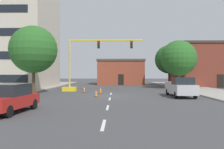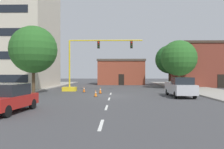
{
  "view_description": "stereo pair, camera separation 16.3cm",
  "coord_description": "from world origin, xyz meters",
  "px_view_note": "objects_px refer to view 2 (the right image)",
  "views": [
    {
      "loc": [
        0.57,
        -24.81,
        2.39
      ],
      "look_at": [
        0.04,
        7.71,
        2.21
      ],
      "focal_mm": 37.63,
      "sensor_mm": 36.0,
      "label": 1
    },
    {
      "loc": [
        0.74,
        -24.81,
        2.39
      ],
      "look_at": [
        0.04,
        7.71,
        2.21
      ],
      "focal_mm": 37.63,
      "sensor_mm": 36.0,
      "label": 2
    }
  ],
  "objects_px": {
    "traffic_signal_gantry": "(80,74)",
    "traffic_cone_roadside_b": "(84,89)",
    "sedan_red_near_left": "(8,98)",
    "traffic_cone_roadside_c": "(100,90)",
    "pickup_truck_silver": "(180,87)",
    "tree_right_far": "(169,59)",
    "tree_right_mid": "(179,58)",
    "traffic_cone_roadside_a": "(96,93)",
    "tree_left_near": "(33,50)"
  },
  "relations": [
    {
      "from": "pickup_truck_silver",
      "to": "traffic_cone_roadside_a",
      "type": "height_order",
      "value": "pickup_truck_silver"
    },
    {
      "from": "traffic_signal_gantry",
      "to": "traffic_cone_roadside_b",
      "type": "bearing_deg",
      "value": -67.59
    },
    {
      "from": "tree_right_mid",
      "to": "tree_left_near",
      "type": "relative_size",
      "value": 0.95
    },
    {
      "from": "traffic_cone_roadside_a",
      "to": "pickup_truck_silver",
      "type": "bearing_deg",
      "value": 0.6
    },
    {
      "from": "tree_right_mid",
      "to": "traffic_cone_roadside_a",
      "type": "xyz_separation_m",
      "value": [
        -11.76,
        -12.73,
        -4.39
      ]
    },
    {
      "from": "traffic_cone_roadside_a",
      "to": "tree_right_far",
      "type": "bearing_deg",
      "value": 59.46
    },
    {
      "from": "traffic_signal_gantry",
      "to": "traffic_cone_roadside_c",
      "type": "distance_m",
      "value": 5.07
    },
    {
      "from": "tree_right_far",
      "to": "pickup_truck_silver",
      "type": "distance_m",
      "value": 20.91
    },
    {
      "from": "tree_right_mid",
      "to": "sedan_red_near_left",
      "type": "bearing_deg",
      "value": -125.74
    },
    {
      "from": "traffic_signal_gantry",
      "to": "traffic_cone_roadside_a",
      "type": "xyz_separation_m",
      "value": [
        2.72,
        -7.35,
        -2.0
      ]
    },
    {
      "from": "tree_left_near",
      "to": "tree_right_mid",
      "type": "bearing_deg",
      "value": 26.1
    },
    {
      "from": "traffic_signal_gantry",
      "to": "traffic_cone_roadside_a",
      "type": "height_order",
      "value": "traffic_signal_gantry"
    },
    {
      "from": "traffic_cone_roadside_a",
      "to": "traffic_cone_roadside_c",
      "type": "relative_size",
      "value": 0.91
    },
    {
      "from": "pickup_truck_silver",
      "to": "traffic_cone_roadside_b",
      "type": "bearing_deg",
      "value": 152.69
    },
    {
      "from": "tree_left_near",
      "to": "tree_right_far",
      "type": "relative_size",
      "value": 1.03
    },
    {
      "from": "pickup_truck_silver",
      "to": "traffic_cone_roadside_a",
      "type": "relative_size",
      "value": 7.8
    },
    {
      "from": "traffic_cone_roadside_b",
      "to": "traffic_cone_roadside_a",
      "type": "bearing_deg",
      "value": -70.37
    },
    {
      "from": "traffic_signal_gantry",
      "to": "tree_right_mid",
      "type": "relative_size",
      "value": 1.41
    },
    {
      "from": "traffic_cone_roadside_c",
      "to": "tree_left_near",
      "type": "bearing_deg",
      "value": -176.78
    },
    {
      "from": "pickup_truck_silver",
      "to": "traffic_cone_roadside_c",
      "type": "height_order",
      "value": "pickup_truck_silver"
    },
    {
      "from": "tree_right_mid",
      "to": "pickup_truck_silver",
      "type": "xyz_separation_m",
      "value": [
        -3.19,
        -12.64,
        -3.75
      ]
    },
    {
      "from": "tree_right_mid",
      "to": "traffic_cone_roadside_b",
      "type": "relative_size",
      "value": 10.16
    },
    {
      "from": "pickup_truck_silver",
      "to": "traffic_cone_roadside_a",
      "type": "xyz_separation_m",
      "value": [
        -8.57,
        -0.09,
        -0.63
      ]
    },
    {
      "from": "sedan_red_near_left",
      "to": "traffic_cone_roadside_c",
      "type": "bearing_deg",
      "value": 71.04
    },
    {
      "from": "tree_right_far",
      "to": "tree_left_near",
      "type": "bearing_deg",
      "value": -138.88
    },
    {
      "from": "sedan_red_near_left",
      "to": "traffic_cone_roadside_b",
      "type": "bearing_deg",
      "value": 80.93
    },
    {
      "from": "traffic_signal_gantry",
      "to": "sedan_red_near_left",
      "type": "distance_m",
      "value": 17.22
    },
    {
      "from": "tree_right_far",
      "to": "sedan_red_near_left",
      "type": "bearing_deg",
      "value": -118.62
    },
    {
      "from": "traffic_cone_roadside_c",
      "to": "tree_right_mid",
      "type": "bearing_deg",
      "value": 37.99
    },
    {
      "from": "tree_right_far",
      "to": "traffic_cone_roadside_a",
      "type": "bearing_deg",
      "value": -120.54
    },
    {
      "from": "sedan_red_near_left",
      "to": "traffic_cone_roadside_b",
      "type": "height_order",
      "value": "sedan_red_near_left"
    },
    {
      "from": "tree_right_far",
      "to": "traffic_cone_roadside_b",
      "type": "bearing_deg",
      "value": -133.35
    },
    {
      "from": "traffic_cone_roadside_b",
      "to": "pickup_truck_silver",
      "type": "bearing_deg",
      "value": -27.31
    },
    {
      "from": "traffic_cone_roadside_c",
      "to": "sedan_red_near_left",
      "type": "bearing_deg",
      "value": -108.96
    },
    {
      "from": "tree_left_near",
      "to": "traffic_cone_roadside_c",
      "type": "bearing_deg",
      "value": 3.22
    },
    {
      "from": "sedan_red_near_left",
      "to": "traffic_cone_roadside_c",
      "type": "distance_m",
      "value": 14.22
    },
    {
      "from": "traffic_cone_roadside_b",
      "to": "traffic_cone_roadside_c",
      "type": "distance_m",
      "value": 2.84
    },
    {
      "from": "tree_left_near",
      "to": "sedan_red_near_left",
      "type": "distance_m",
      "value": 14.04
    },
    {
      "from": "traffic_signal_gantry",
      "to": "sedan_red_near_left",
      "type": "xyz_separation_m",
      "value": [
        -1.69,
        -17.08,
        -1.45
      ]
    },
    {
      "from": "tree_right_mid",
      "to": "sedan_red_near_left",
      "type": "distance_m",
      "value": 27.94
    },
    {
      "from": "sedan_red_near_left",
      "to": "traffic_cone_roadside_a",
      "type": "distance_m",
      "value": 10.7
    },
    {
      "from": "traffic_cone_roadside_a",
      "to": "traffic_cone_roadside_b",
      "type": "xyz_separation_m",
      "value": [
        -1.97,
        5.53,
        0.02
      ]
    },
    {
      "from": "pickup_truck_silver",
      "to": "sedan_red_near_left",
      "type": "bearing_deg",
      "value": -142.88
    },
    {
      "from": "tree_right_mid",
      "to": "tree_left_near",
      "type": "height_order",
      "value": "tree_left_near"
    },
    {
      "from": "sedan_red_near_left",
      "to": "traffic_cone_roadside_c",
      "type": "height_order",
      "value": "sedan_red_near_left"
    },
    {
      "from": "tree_right_mid",
      "to": "tree_right_far",
      "type": "xyz_separation_m",
      "value": [
        0.24,
        7.6,
        0.24
      ]
    },
    {
      "from": "tree_right_mid",
      "to": "traffic_cone_roadside_a",
      "type": "relative_size",
      "value": 10.83
    },
    {
      "from": "pickup_truck_silver",
      "to": "sedan_red_near_left",
      "type": "distance_m",
      "value": 16.28
    },
    {
      "from": "tree_right_far",
      "to": "pickup_truck_silver",
      "type": "xyz_separation_m",
      "value": [
        -3.42,
        -20.24,
        -3.99
      ]
    },
    {
      "from": "traffic_signal_gantry",
      "to": "traffic_cone_roadside_c",
      "type": "relative_size",
      "value": 13.88
    }
  ]
}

